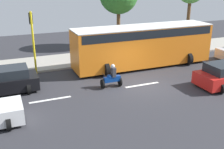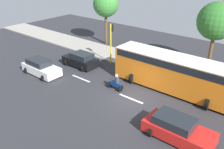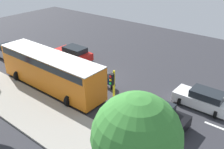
{
  "view_description": "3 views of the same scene",
  "coord_description": "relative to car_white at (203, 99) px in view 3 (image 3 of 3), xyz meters",
  "views": [
    {
      "loc": [
        -14.59,
        8.16,
        6.71
      ],
      "look_at": [
        0.08,
        2.11,
        0.99
      ],
      "focal_mm": 43.76,
      "sensor_mm": 36.0,
      "label": 1
    },
    {
      "loc": [
        -14.52,
        -9.84,
        10.6
      ],
      "look_at": [
        -0.19,
        1.9,
        1.75
      ],
      "focal_mm": 38.88,
      "sensor_mm": 36.0,
      "label": 2
    },
    {
      "loc": [
        15.76,
        14.81,
        11.24
      ],
      "look_at": [
        -0.53,
        1.73,
        0.82
      ],
      "focal_mm": 40.35,
      "sensor_mm": 36.0,
      "label": 3
    }
  ],
  "objects": [
    {
      "name": "motorcycle",
      "position": [
        2.24,
        -7.88,
        -0.07
      ],
      "size": [
        0.6,
        1.3,
        1.53
      ],
      "color": "black",
      "rests_on": "ground"
    },
    {
      "name": "lane_stripe_mid",
      "position": [
        1.79,
        -9.86,
        -0.71
      ],
      "size": [
        0.2,
        2.4,
        0.01
      ],
      "primitive_type": "cube",
      "color": "white",
      "rests_on": "ground"
    },
    {
      "name": "sidewalk",
      "position": [
        8.79,
        -9.86,
        -0.64
      ],
      "size": [
        4.0,
        60.0,
        0.15
      ],
      "primitive_type": "cube",
      "color": "#9E998E",
      "rests_on": "ground"
    },
    {
      "name": "traffic_light_corner",
      "position": [
        6.64,
        -3.73,
        2.22
      ],
      "size": [
        0.49,
        0.24,
        4.5
      ],
      "color": "yellow",
      "rests_on": "ground"
    },
    {
      "name": "car_black",
      "position": [
        3.99,
        -1.62,
        -0.0
      ],
      "size": [
        2.33,
        3.9,
        1.52
      ],
      "color": "black",
      "rests_on": "ground"
    },
    {
      "name": "lane_stripe_far_north",
      "position": [
        1.79,
        -21.86,
        -0.71
      ],
      "size": [
        0.2,
        2.4,
        0.01
      ],
      "primitive_type": "cube",
      "color": "white",
      "rests_on": "ground"
    },
    {
      "name": "car_silver",
      "position": [
        3.92,
        -20.8,
        0.0
      ],
      "size": [
        2.19,
        4.44,
        1.52
      ],
      "color": "#B7B7BC",
      "rests_on": "ground"
    },
    {
      "name": "street_tree_center",
      "position": [
        11.59,
        1.27,
        4.55
      ],
      "size": [
        3.28,
        3.28,
        6.95
      ],
      "color": "brown",
      "rests_on": "ground"
    },
    {
      "name": "car_white",
      "position": [
        0.0,
        0.0,
        0.0
      ],
      "size": [
        2.21,
        4.31,
        1.52
      ],
      "color": "white",
      "rests_on": "ground"
    },
    {
      "name": "car_red",
      "position": [
        -0.35,
        -15.02,
        0.0
      ],
      "size": [
        2.37,
        4.5,
        1.52
      ],
      "color": "red",
      "rests_on": "ground"
    },
    {
      "name": "city_bus",
      "position": [
        5.37,
        -11.81,
        1.13
      ],
      "size": [
        3.2,
        11.0,
        3.16
      ],
      "color": "orange",
      "rests_on": "ground"
    },
    {
      "name": "lane_stripe_north",
      "position": [
        1.79,
        -15.86,
        -0.71
      ],
      "size": [
        0.2,
        2.4,
        0.01
      ],
      "primitive_type": "cube",
      "color": "white",
      "rests_on": "ground"
    },
    {
      "name": "lane_stripe_far_south",
      "position": [
        1.79,
        2.14,
        -0.71
      ],
      "size": [
        0.2,
        2.4,
        0.01
      ],
      "primitive_type": "cube",
      "color": "white",
      "rests_on": "ground"
    },
    {
      "name": "lane_stripe_south",
      "position": [
        1.79,
        -3.86,
        -0.71
      ],
      "size": [
        0.2,
        2.4,
        0.01
      ],
      "primitive_type": "cube",
      "color": "white",
      "rests_on": "ground"
    },
    {
      "name": "ground_plane",
      "position": [
        1.79,
        -9.86,
        -0.76
      ],
      "size": [
        40.0,
        60.0,
        0.1
      ],
      "primitive_type": "cube",
      "color": "#2D2D33"
    }
  ]
}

